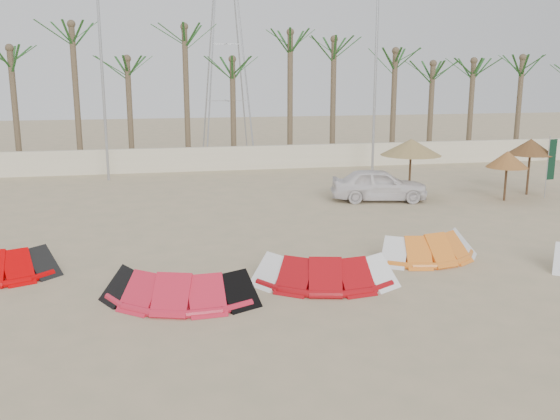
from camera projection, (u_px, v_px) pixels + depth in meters
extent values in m
plane|color=tan|center=(335.00, 328.00, 13.51)|extent=(120.00, 120.00, 0.00)
cube|color=beige|center=(223.00, 158.00, 34.39)|extent=(60.00, 0.30, 1.30)
cylinder|color=brown|center=(147.00, 110.00, 34.47)|extent=(0.32, 0.32, 6.50)
ellipsoid|color=#194719|center=(144.00, 50.00, 33.75)|extent=(4.00, 4.00, 2.40)
cylinder|color=brown|center=(321.00, 108.00, 36.41)|extent=(0.32, 0.32, 6.50)
ellipsoid|color=#194719|center=(322.00, 51.00, 35.69)|extent=(4.00, 4.00, 2.40)
cylinder|color=brown|center=(478.00, 106.00, 38.34)|extent=(0.32, 0.32, 6.50)
ellipsoid|color=#194719|center=(482.00, 52.00, 37.62)|extent=(4.00, 4.00, 2.40)
cylinder|color=#A5A8AD|center=(102.00, 69.00, 30.24)|extent=(0.14, 0.14, 11.00)
cylinder|color=#A5A8AD|center=(376.00, 69.00, 32.95)|extent=(0.14, 0.14, 11.00)
cube|color=black|center=(46.00, 266.00, 16.94)|extent=(0.61, 1.11, 0.40)
cylinder|color=red|center=(179.00, 299.00, 14.94)|extent=(3.33, 1.24, 0.20)
cube|color=black|center=(113.00, 297.00, 14.70)|extent=(0.91, 1.23, 0.40)
cube|color=black|center=(242.00, 288.00, 15.30)|extent=(0.91, 1.23, 0.40)
cylinder|color=#A30A10|center=(324.00, 282.00, 16.13)|extent=(3.31, 0.97, 0.20)
cube|color=white|center=(266.00, 279.00, 15.90)|extent=(0.84, 1.21, 0.40)
cube|color=white|center=(378.00, 272.00, 16.48)|extent=(0.84, 1.21, 0.40)
cylinder|color=orange|center=(430.00, 257.00, 18.25)|extent=(2.83, 0.77, 0.20)
cube|color=white|center=(388.00, 254.00, 18.07)|extent=(0.81, 1.20, 0.40)
cube|color=white|center=(469.00, 249.00, 18.56)|extent=(0.81, 1.20, 0.40)
cube|color=white|center=(560.00, 262.00, 17.37)|extent=(0.73, 1.16, 0.40)
cylinder|color=#4C331E|center=(410.00, 170.00, 26.89)|extent=(0.10, 0.10, 2.47)
cone|color=#A68A50|center=(411.00, 147.00, 26.68)|extent=(2.62, 2.62, 0.70)
cylinder|color=#4C331E|center=(506.00, 177.00, 26.37)|extent=(0.10, 0.10, 2.03)
cone|color=#A46631|center=(507.00, 159.00, 26.20)|extent=(1.75, 1.75, 0.70)
cylinder|color=#4C331E|center=(529.00, 168.00, 27.60)|extent=(0.10, 0.10, 2.39)
cone|color=brown|center=(531.00, 147.00, 27.39)|extent=(2.02, 2.02, 0.70)
cylinder|color=#A5A8AD|center=(547.00, 167.00, 26.83)|extent=(0.04, 0.04, 2.70)
cube|color=black|center=(552.00, 160.00, 26.80)|extent=(0.42, 0.10, 1.76)
imported|color=white|center=(379.00, 185.00, 26.44)|extent=(4.28, 2.38, 1.38)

